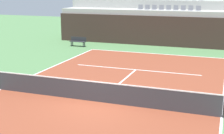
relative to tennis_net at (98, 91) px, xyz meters
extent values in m
plane|color=#477042|center=(0.00, 0.00, -0.51)|extent=(80.00, 80.00, 0.00)
cube|color=brown|center=(0.00, 0.00, -0.50)|extent=(11.00, 24.00, 0.01)
cube|color=white|center=(0.00, 11.95, -0.50)|extent=(11.00, 0.10, 0.00)
cube|color=white|center=(-5.45, 0.00, -0.50)|extent=(0.10, 24.00, 0.00)
cube|color=white|center=(5.45, 0.00, -0.50)|extent=(0.10, 24.00, 0.00)
cube|color=white|center=(0.00, 6.40, -0.50)|extent=(8.26, 0.10, 0.00)
cube|color=white|center=(0.00, 3.20, -0.50)|extent=(0.10, 6.40, 0.00)
cube|color=#33231E|center=(0.00, 15.69, 0.83)|extent=(20.78, 0.30, 2.69)
cube|color=#9E9E99|center=(0.00, 17.04, 1.07)|extent=(20.78, 2.40, 3.15)
cube|color=#9E9E99|center=(0.00, 19.44, 1.48)|extent=(20.78, 2.40, 3.98)
cube|color=slate|center=(-2.68, 17.04, 2.67)|extent=(0.44, 0.44, 0.04)
cube|color=slate|center=(-2.68, 17.24, 2.89)|extent=(0.44, 0.04, 0.40)
cube|color=slate|center=(-2.01, 17.04, 2.67)|extent=(0.44, 0.44, 0.04)
cube|color=slate|center=(-2.01, 17.24, 2.89)|extent=(0.44, 0.04, 0.40)
cube|color=slate|center=(-1.34, 17.04, 2.67)|extent=(0.44, 0.44, 0.04)
cube|color=slate|center=(-1.34, 17.24, 2.89)|extent=(0.44, 0.04, 0.40)
cube|color=slate|center=(-0.67, 17.04, 2.67)|extent=(0.44, 0.44, 0.04)
cube|color=slate|center=(-0.67, 17.24, 2.89)|extent=(0.44, 0.04, 0.40)
cube|color=slate|center=(0.00, 17.04, 2.67)|extent=(0.44, 0.44, 0.04)
cube|color=slate|center=(0.00, 17.24, 2.89)|extent=(0.44, 0.04, 0.40)
cube|color=slate|center=(0.67, 17.04, 2.67)|extent=(0.44, 0.44, 0.04)
cube|color=slate|center=(0.67, 17.24, 2.89)|extent=(0.44, 0.04, 0.40)
cube|color=slate|center=(1.34, 17.04, 2.67)|extent=(0.44, 0.44, 0.04)
cube|color=slate|center=(1.34, 17.24, 2.89)|extent=(0.44, 0.04, 0.40)
cube|color=slate|center=(2.01, 17.04, 2.67)|extent=(0.44, 0.44, 0.04)
cube|color=slate|center=(2.01, 17.24, 2.89)|extent=(0.44, 0.04, 0.40)
cube|color=slate|center=(2.68, 17.04, 2.67)|extent=(0.44, 0.44, 0.04)
cube|color=slate|center=(2.68, 17.24, 2.89)|extent=(0.44, 0.04, 0.40)
cube|color=slate|center=(-2.01, 19.44, 3.49)|extent=(0.44, 0.44, 0.04)
cube|color=slate|center=(-1.34, 19.44, 3.49)|extent=(0.44, 0.44, 0.04)
cube|color=slate|center=(-0.67, 19.44, 3.49)|extent=(0.44, 0.44, 0.04)
cube|color=slate|center=(0.00, 19.44, 3.49)|extent=(0.44, 0.44, 0.04)
cube|color=slate|center=(0.67, 19.44, 3.49)|extent=(0.44, 0.44, 0.04)
cube|color=slate|center=(1.34, 19.44, 3.49)|extent=(0.44, 0.44, 0.04)
cube|color=slate|center=(2.01, 19.44, 3.49)|extent=(0.44, 0.44, 0.04)
cube|color=slate|center=(2.68, 19.44, 3.49)|extent=(0.44, 0.44, 0.04)
cylinder|color=black|center=(5.50, 0.00, 0.04)|extent=(0.08, 0.08, 1.07)
cube|color=#333338|center=(0.00, 0.00, -0.04)|extent=(10.90, 0.02, 0.92)
cube|color=white|center=(0.00, 0.00, 0.45)|extent=(10.90, 0.04, 0.05)
cube|color=#232328|center=(-7.26, 12.88, -0.06)|extent=(1.50, 0.40, 0.05)
cube|color=#232328|center=(-7.26, 13.06, 0.16)|extent=(1.50, 0.04, 0.36)
cube|color=#2D2D33|center=(-7.86, 12.74, -0.30)|extent=(0.06, 0.06, 0.42)
cube|color=#2D2D33|center=(-6.66, 12.74, -0.30)|extent=(0.06, 0.06, 0.42)
cube|color=#2D2D33|center=(-7.86, 13.02, -0.30)|extent=(0.06, 0.06, 0.42)
cube|color=#2D2D33|center=(-6.66, 13.02, -0.30)|extent=(0.06, 0.06, 0.42)
camera|label=1|loc=(5.45, -13.02, 4.61)|focal=51.82mm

